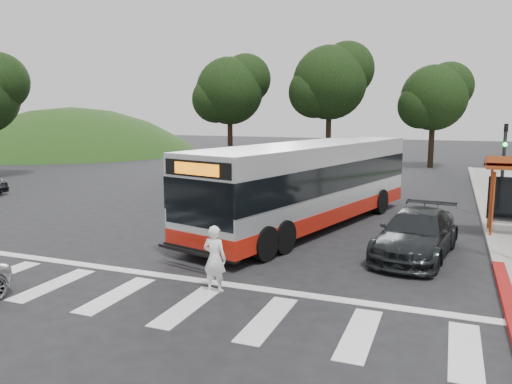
% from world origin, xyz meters
% --- Properties ---
extents(ground, '(140.00, 140.00, 0.00)m').
position_xyz_m(ground, '(0.00, 0.00, 0.00)').
color(ground, black).
rests_on(ground, ground).
extents(curb_east, '(0.30, 40.00, 0.15)m').
position_xyz_m(curb_east, '(9.00, 8.00, 0.07)').
color(curb_east, '#9E9991').
rests_on(curb_east, ground).
extents(curb_east_red, '(0.32, 6.00, 0.15)m').
position_xyz_m(curb_east_red, '(9.00, -2.00, 0.08)').
color(curb_east_red, maroon).
rests_on(curb_east_red, ground).
extents(hillside_nw, '(44.00, 44.00, 10.00)m').
position_xyz_m(hillside_nw, '(-32.00, 30.00, 0.00)').
color(hillside_nw, '#1B3B13').
rests_on(hillside_nw, ground).
extents(crosswalk_ladder, '(18.00, 2.60, 0.01)m').
position_xyz_m(crosswalk_ladder, '(0.00, -5.00, 0.01)').
color(crosswalk_ladder, silver).
rests_on(crosswalk_ladder, ground).
extents(traffic_signal_ne_short, '(0.18, 0.37, 4.00)m').
position_xyz_m(traffic_signal_ne_short, '(9.60, 8.49, 2.48)').
color(traffic_signal_ne_short, black).
rests_on(traffic_signal_ne_short, ground).
extents(tree_north_a, '(6.60, 6.15, 10.17)m').
position_xyz_m(tree_north_a, '(-1.92, 26.07, 6.92)').
color(tree_north_a, black).
rests_on(tree_north_a, ground).
extents(tree_north_b, '(5.72, 5.33, 8.43)m').
position_xyz_m(tree_north_b, '(6.07, 28.06, 5.66)').
color(tree_north_b, black).
rests_on(tree_north_b, ground).
extents(tree_north_c, '(6.16, 5.74, 9.30)m').
position_xyz_m(tree_north_c, '(-9.92, 24.06, 6.29)').
color(tree_north_c, black).
rests_on(tree_north_c, ground).
extents(transit_bus, '(5.92, 12.96, 3.27)m').
position_xyz_m(transit_bus, '(2.42, 4.00, 1.64)').
color(transit_bus, '#A9ACAE').
rests_on(transit_bus, ground).
extents(pedestrian, '(0.64, 0.43, 1.70)m').
position_xyz_m(pedestrian, '(2.15, -3.83, 0.85)').
color(pedestrian, white).
rests_on(pedestrian, ground).
extents(dark_sedan, '(2.70, 5.20, 1.44)m').
position_xyz_m(dark_sedan, '(6.67, 1.24, 0.72)').
color(dark_sedan, black).
rests_on(dark_sedan, ground).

